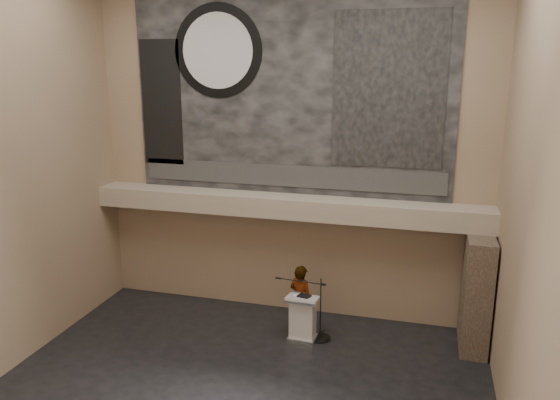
% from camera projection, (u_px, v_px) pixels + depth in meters
% --- Properties ---
extents(floor, '(10.00, 10.00, 0.00)m').
position_uv_depth(floor, '(238.00, 392.00, 10.98)').
color(floor, black).
rests_on(floor, ground).
extents(wall_back, '(10.00, 0.02, 8.50)m').
position_uv_depth(wall_back, '(288.00, 152.00, 13.66)').
color(wall_back, '#8F745B').
rests_on(wall_back, floor).
extents(wall_front, '(10.00, 0.02, 8.50)m').
position_uv_depth(wall_front, '(112.00, 262.00, 6.19)').
color(wall_front, '#8F745B').
rests_on(wall_front, floor).
extents(wall_left, '(0.02, 8.00, 8.50)m').
position_uv_depth(wall_left, '(5.00, 172.00, 11.21)').
color(wall_left, '#8F745B').
rests_on(wall_left, floor).
extents(wall_right, '(0.02, 8.00, 8.50)m').
position_uv_depth(wall_right, '(530.00, 205.00, 8.64)').
color(wall_right, '#8F745B').
rests_on(wall_right, floor).
extents(soffit, '(10.00, 0.80, 0.50)m').
position_uv_depth(soffit, '(284.00, 206.00, 13.61)').
color(soffit, tan).
rests_on(soffit, wall_back).
extents(sprinkler_left, '(0.04, 0.04, 0.06)m').
position_uv_depth(sprinkler_left, '(224.00, 213.00, 14.05)').
color(sprinkler_left, '#B2893D').
rests_on(sprinkler_left, soffit).
extents(sprinkler_right, '(0.04, 0.04, 0.06)m').
position_uv_depth(sprinkler_right, '(360.00, 223.00, 13.15)').
color(sprinkler_right, '#B2893D').
rests_on(sprinkler_right, soffit).
extents(banner, '(8.00, 0.05, 5.00)m').
position_uv_depth(banner, '(288.00, 93.00, 13.28)').
color(banner, black).
rests_on(banner, wall_back).
extents(banner_text_strip, '(7.76, 0.02, 0.55)m').
position_uv_depth(banner_text_strip, '(288.00, 176.00, 13.75)').
color(banner_text_strip, '#2F2F2F').
rests_on(banner_text_strip, banner).
extents(banner_clock_rim, '(2.30, 0.02, 2.30)m').
position_uv_depth(banner_clock_rim, '(218.00, 51.00, 13.45)').
color(banner_clock_rim, black).
rests_on(banner_clock_rim, banner).
extents(banner_clock_face, '(1.84, 0.02, 1.84)m').
position_uv_depth(banner_clock_face, '(217.00, 51.00, 13.43)').
color(banner_clock_face, silver).
rests_on(banner_clock_face, banner).
extents(banner_building_print, '(2.60, 0.02, 3.60)m').
position_uv_depth(banner_building_print, '(388.00, 90.00, 12.60)').
color(banner_building_print, black).
rests_on(banner_building_print, banner).
extents(banner_brick_print, '(1.10, 0.02, 3.20)m').
position_uv_depth(banner_brick_print, '(162.00, 103.00, 14.19)').
color(banner_brick_print, black).
rests_on(banner_brick_print, banner).
extents(stone_pier, '(0.60, 1.40, 2.70)m').
position_uv_depth(stone_pier, '(476.00, 293.00, 12.39)').
color(stone_pier, '#403227').
rests_on(stone_pier, floor).
extents(lectern, '(0.76, 0.56, 1.14)m').
position_uv_depth(lectern, '(303.00, 318.00, 12.92)').
color(lectern, silver).
rests_on(lectern, floor).
extents(binder, '(0.34, 0.30, 0.04)m').
position_uv_depth(binder, '(304.00, 296.00, 12.77)').
color(binder, black).
rests_on(binder, lectern).
extents(papers, '(0.26, 0.31, 0.00)m').
position_uv_depth(papers, '(296.00, 297.00, 12.76)').
color(papers, white).
rests_on(papers, lectern).
extents(speaker_person, '(0.74, 0.62, 1.73)m').
position_uv_depth(speaker_person, '(301.00, 299.00, 13.20)').
color(speaker_person, beige).
rests_on(speaker_person, floor).
extents(mic_stand, '(1.38, 0.52, 1.54)m').
position_uv_depth(mic_stand, '(319.00, 330.00, 13.04)').
color(mic_stand, black).
rests_on(mic_stand, floor).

